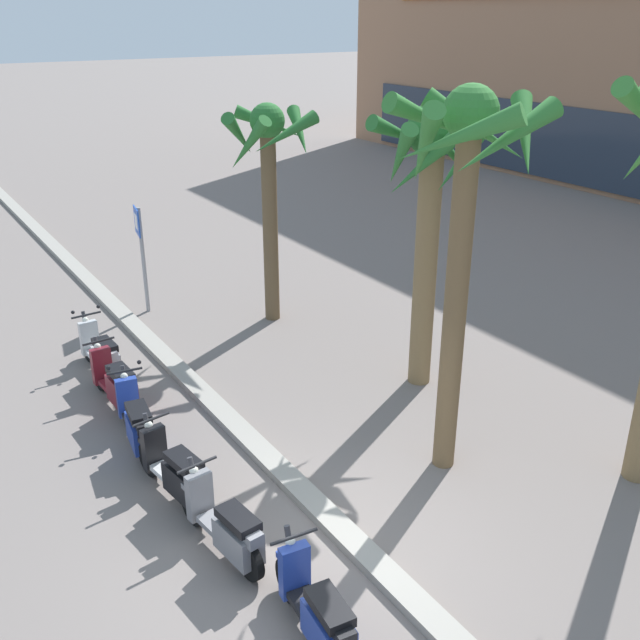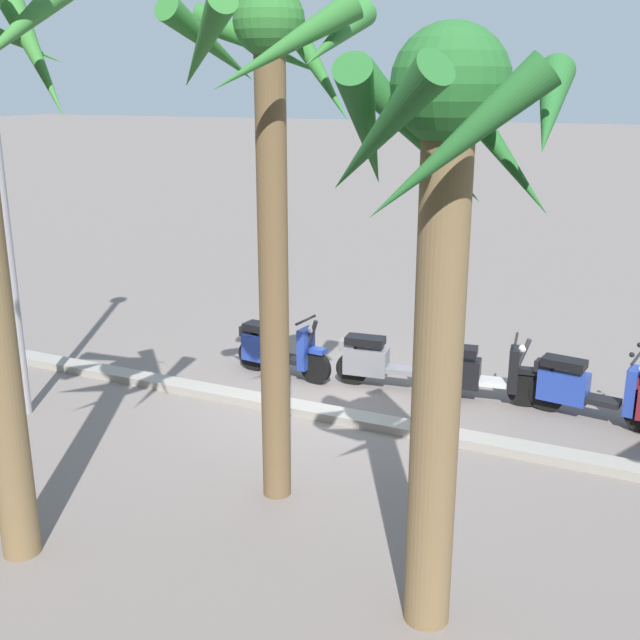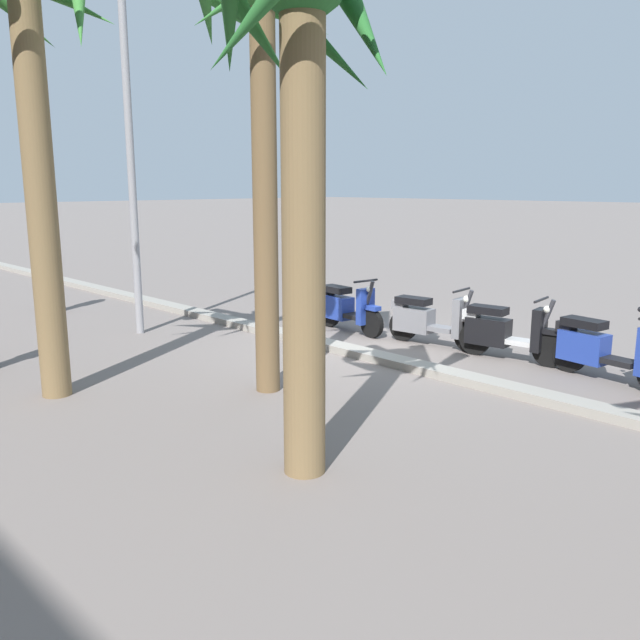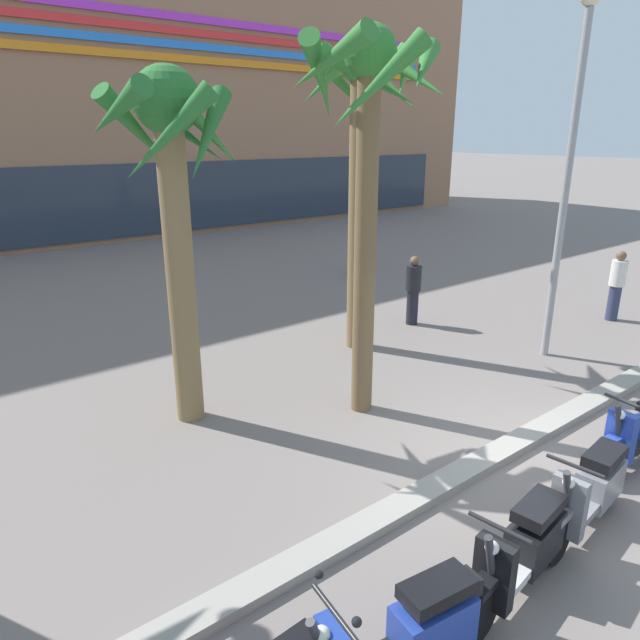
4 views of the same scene
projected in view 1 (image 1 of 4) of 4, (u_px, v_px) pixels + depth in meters
ground_plane at (316, 554)px, 9.02m from camera, size 200.00×200.00×0.00m
curb_strip at (347, 536)px, 9.24m from camera, size 60.00×0.36×0.12m
scooter_silver_second_in_line at (101, 354)px, 13.28m from camera, size 1.81×0.56×1.17m
scooter_maroon_mid_front at (116, 384)px, 12.17m from camera, size 1.86×0.56×1.04m
scooter_blue_mid_centre at (136, 421)px, 11.09m from camera, size 1.84×0.62×1.17m
scooter_black_tail_end at (175, 472)px, 9.88m from camera, size 1.74×0.60×1.04m
scooter_grey_gap_after_mid at (225, 526)px, 8.84m from camera, size 1.81×0.58×1.04m
scooter_blue_lead_nearest at (317, 612)px, 7.57m from camera, size 1.74×0.56×1.04m
crossing_sign at (141, 248)px, 15.76m from camera, size 0.59×0.17×2.40m
palm_tree_far_corner at (269, 161)px, 14.62m from camera, size 2.04×2.07×4.62m
palm_tree_near_sign at (431, 185)px, 11.83m from camera, size 1.92×1.94×4.97m
palm_tree_mid_walkway at (465, 190)px, 9.20m from camera, size 2.18×2.22×5.48m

